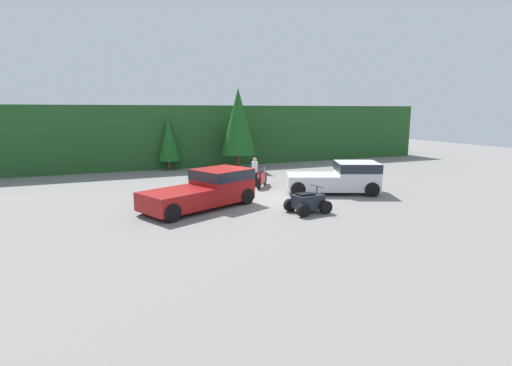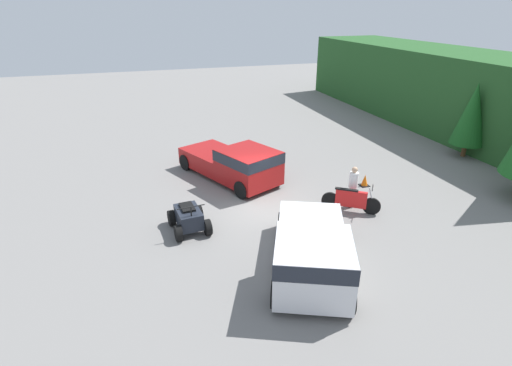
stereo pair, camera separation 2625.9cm
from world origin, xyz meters
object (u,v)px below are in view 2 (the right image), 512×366
dirt_bike (351,200)px  traffic_cone (365,181)px  rider_person (353,185)px  pickup_truck_second (312,251)px  pickup_truck_red (236,162)px  quad_atv (189,218)px

dirt_bike → traffic_cone: 2.80m
dirt_bike → rider_person: size_ratio=1.11×
dirt_bike → rider_person: (-0.37, 0.26, 0.47)m
rider_person → dirt_bike: bearing=-77.8°
pickup_truck_second → rider_person: (-3.76, 3.60, 0.04)m
pickup_truck_red → dirt_bike: pickup_truck_red is taller
pickup_truck_red → quad_atv: (3.88, -2.86, -0.46)m
rider_person → pickup_truck_red: bearing=-178.7°
dirt_bike → quad_atv: quad_atv is taller
pickup_truck_second → dirt_bike: 4.79m
pickup_truck_second → dirt_bike: pickup_truck_second is taller
dirt_bike → rider_person: 0.65m
rider_person → quad_atv: bearing=-134.0°
dirt_bike → quad_atv: bearing=-149.2°
quad_atv → pickup_truck_second: bearing=33.5°
pickup_truck_red → rider_person: rider_person is taller
pickup_truck_red → dirt_bike: (4.45, 3.62, -0.43)m
rider_person → traffic_cone: size_ratio=3.24×
pickup_truck_red → quad_atv: 4.84m
traffic_cone → quad_atv: bearing=-80.2°
dirt_bike → traffic_cone: bearing=82.2°
pickup_truck_second → rider_person: bearing=159.9°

